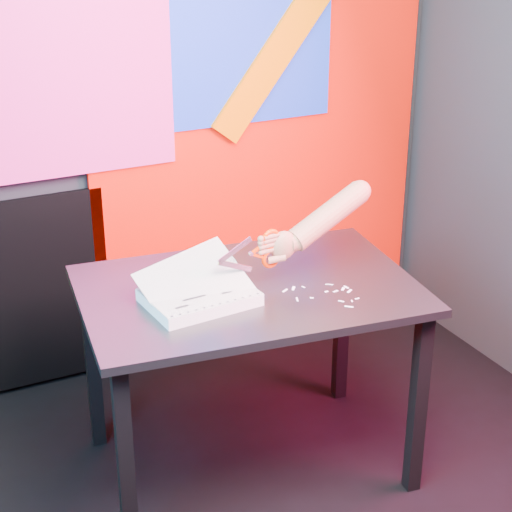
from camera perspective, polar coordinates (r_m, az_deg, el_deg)
room at (r=2.22m, az=2.33°, el=5.52°), size 3.01×3.01×2.71m
backdrop at (r=3.64m, az=-7.97°, el=6.13°), size 2.88×0.05×2.08m
work_table at (r=3.01m, az=-0.51°, el=-3.67°), size 1.24×0.91×0.75m
printout_stack at (r=2.86m, az=-3.80°, el=-2.70°), size 0.39×0.29×0.18m
scissors at (r=2.92m, az=0.71°, el=0.41°), size 0.25×0.04×0.14m
hand_forearm at (r=3.02m, az=4.33°, el=2.39°), size 0.47×0.13×0.23m
paper_clippings at (r=2.93m, az=4.70°, el=-2.48°), size 0.22×0.23×0.00m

